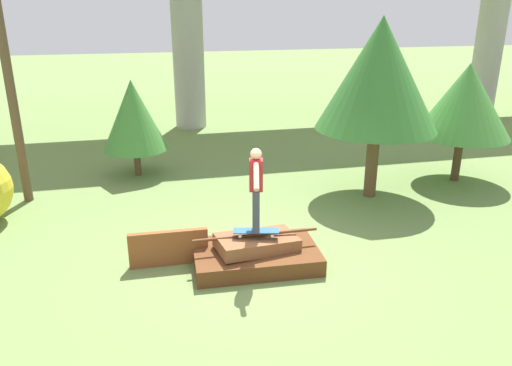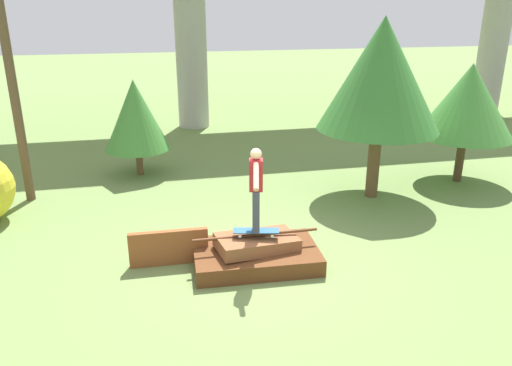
% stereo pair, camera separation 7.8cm
% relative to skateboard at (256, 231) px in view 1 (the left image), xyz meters
% --- Properties ---
extents(ground_plane, '(80.00, 80.00, 0.00)m').
position_rel_skateboard_xyz_m(ground_plane, '(0.01, 0.06, -0.66)').
color(ground_plane, olive).
extents(scrap_pile, '(2.20, 1.41, 0.59)m').
position_rel_skateboard_xyz_m(scrap_pile, '(0.01, 0.05, -0.45)').
color(scrap_pile, '#5B3319').
rests_on(scrap_pile, ground_plane).
extents(scrap_plank_loose, '(1.36, 0.14, 0.63)m').
position_rel_skateboard_xyz_m(scrap_plank_loose, '(-1.46, 0.38, -0.34)').
color(scrap_plank_loose, brown).
rests_on(scrap_plank_loose, ground_plane).
extents(skateboard, '(0.81, 0.38, 0.09)m').
position_rel_skateboard_xyz_m(skateboard, '(0.00, 0.00, 0.00)').
color(skateboard, '#23517F').
rests_on(skateboard, scrap_pile).
extents(skater, '(0.32, 1.11, 1.44)m').
position_rel_skateboard_xyz_m(skater, '(-0.00, 0.00, 0.84)').
color(skater, '#383D4C').
rests_on(skater, skateboard).
extents(tree_behind_left, '(1.66, 1.66, 2.51)m').
position_rel_skateboard_xyz_m(tree_behind_left, '(-1.95, 5.43, 0.94)').
color(tree_behind_left, brown).
rests_on(tree_behind_left, ground_plane).
extents(tree_behind_right, '(2.29, 2.29, 2.96)m').
position_rel_skateboard_xyz_m(tree_behind_right, '(5.99, 3.17, 1.40)').
color(tree_behind_right, '#4C3823').
rests_on(tree_behind_right, ground_plane).
extents(tree_mid_back, '(2.72, 2.72, 4.07)m').
position_rel_skateboard_xyz_m(tree_mid_back, '(3.37, 2.66, 2.17)').
color(tree_mid_back, brown).
rests_on(tree_mid_back, ground_plane).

